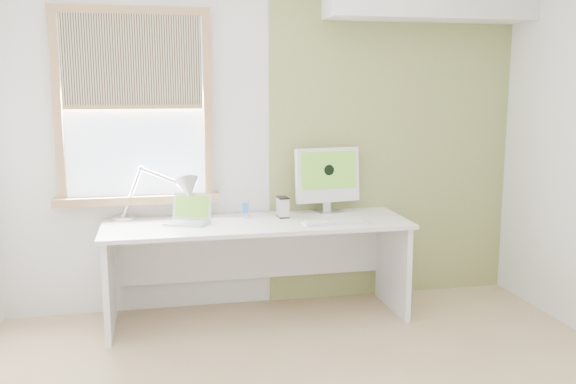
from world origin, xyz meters
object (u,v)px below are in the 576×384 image
object	(u,v)px
desk	(256,246)
imac	(327,176)
external_drive	(283,207)
laptop	(189,216)
desk_lamp	(176,192)

from	to	relation	value
desk	imac	distance (m)	0.78
external_drive	imac	size ratio (longest dim) A/B	0.30
desk	laptop	xyz separation A→B (m)	(-0.48, 0.02, 0.25)
laptop	external_drive	xyz separation A→B (m)	(0.69, 0.05, 0.03)
laptop	imac	xyz separation A→B (m)	(1.07, 0.16, 0.23)
desk	imac	world-z (taller)	imac
external_drive	desk	bearing A→B (deg)	-162.60
desk_lamp	external_drive	world-z (taller)	desk_lamp
desk_lamp	external_drive	bearing A→B (deg)	-3.53
laptop	desk	bearing A→B (deg)	-1.91
laptop	external_drive	bearing A→B (deg)	4.20
desk_lamp	laptop	size ratio (longest dim) A/B	1.89
external_drive	imac	xyz separation A→B (m)	(0.37, 0.11, 0.21)
desk_lamp	external_drive	xyz separation A→B (m)	(0.78, -0.05, -0.13)
desk_lamp	imac	distance (m)	1.16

